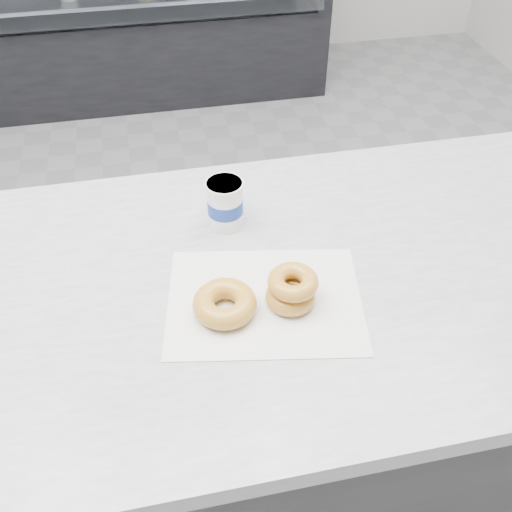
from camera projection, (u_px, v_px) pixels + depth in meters
The scene contains 7 objects.
ground at pixel (145, 352), 2.04m from camera, with size 5.00×5.00×0.00m, color gray.
counter at pixel (135, 435), 1.31m from camera, with size 3.06×0.76×0.90m.
display_case at pixel (110, 6), 3.24m from camera, with size 2.40×0.74×1.25m.
wax_paper at pixel (265, 300), 1.00m from camera, with size 0.34×0.26×0.00m, color silver.
donut_single at pixel (225, 303), 0.97m from camera, with size 0.11×0.11×0.04m, color gold.
donut_stack at pixel (292, 289), 0.98m from camera, with size 0.12×0.12×0.06m.
coffee_cup at pixel (225, 203), 1.13m from camera, with size 0.09×0.09×0.10m.
Camera 1 is at (0.13, -1.32, 1.64)m, focal length 40.00 mm.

